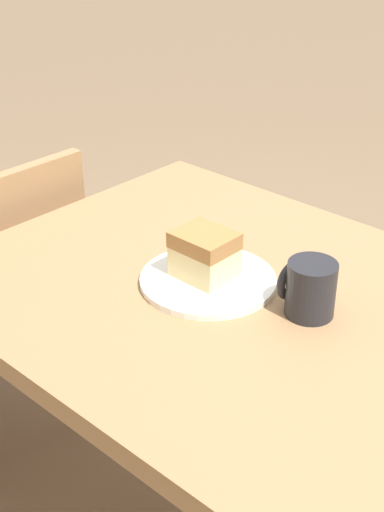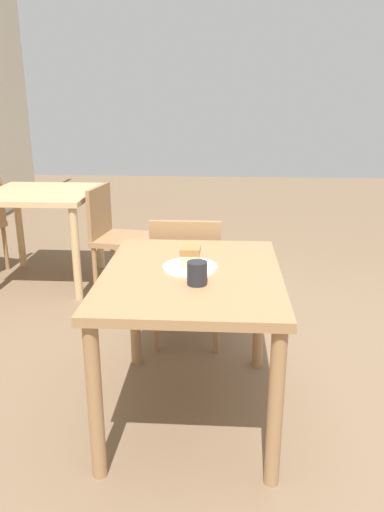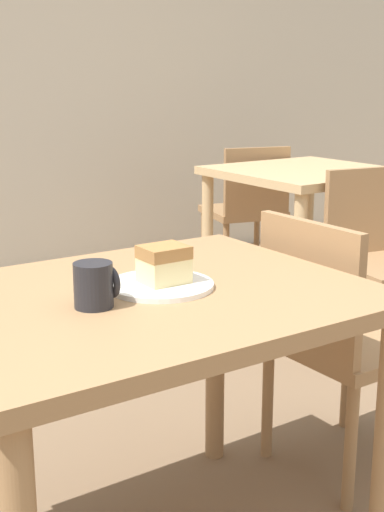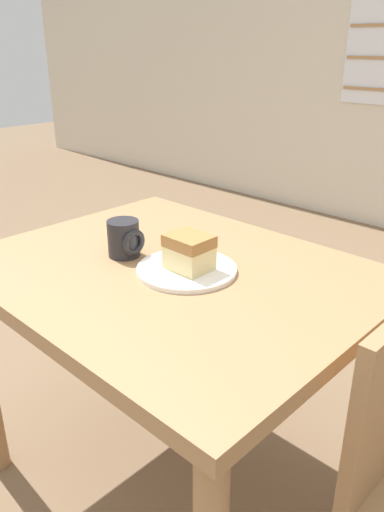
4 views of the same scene
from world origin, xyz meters
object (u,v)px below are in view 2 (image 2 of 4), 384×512
(dining_table_far, at_px, (42,207))
(coffee_mug, at_px, (197,273))
(chair_far_corner, at_px, (116,234))
(plate, at_px, (190,267))
(dining_table_near, at_px, (192,294))
(chair_near_window, at_px, (187,275))
(cake_slice, at_px, (190,256))

(dining_table_far, height_order, coffee_mug, coffee_mug)
(chair_far_corner, xyz_separation_m, plate, (-1.52, -0.67, 0.28))
(dining_table_near, bearing_deg, dining_table_far, 37.21)
(chair_near_window, height_order, coffee_mug, coffee_mug)
(cake_slice, height_order, coffee_mug, cake_slice)
(cake_slice, relative_size, coffee_mug, 1.08)
(dining_table_far, height_order, chair_far_corner, chair_far_corner)
(dining_table_far, relative_size, plate, 3.28)
(chair_far_corner, xyz_separation_m, coffee_mug, (-1.71, -0.71, 0.32))
(plate, xyz_separation_m, coffee_mug, (-0.19, -0.04, 0.04))
(plate, bearing_deg, dining_table_near, -167.92)
(dining_table_near, bearing_deg, chair_far_corner, 23.32)
(chair_far_corner, distance_m, coffee_mug, 1.88)
(dining_table_near, bearing_deg, chair_near_window, 5.78)
(dining_table_near, relative_size, dining_table_far, 1.22)
(chair_near_window, bearing_deg, plate, 95.35)
(dining_table_far, bearing_deg, chair_far_corner, -101.64)
(chair_far_corner, relative_size, coffee_mug, 8.30)
(chair_far_corner, bearing_deg, dining_table_near, -147.23)
(plate, relative_size, cake_slice, 2.37)
(cake_slice, bearing_deg, coffee_mug, -168.30)
(chair_near_window, xyz_separation_m, plate, (-0.66, -0.06, 0.28))
(chair_far_corner, xyz_separation_m, cake_slice, (-1.51, -0.67, 0.33))
(dining_table_far, bearing_deg, dining_table_near, -142.79)
(dining_table_far, height_order, cake_slice, cake_slice)
(cake_slice, xyz_separation_m, coffee_mug, (-0.20, -0.04, -0.01))
(cake_slice, bearing_deg, dining_table_near, -170.58)
(dining_table_near, relative_size, chair_far_corner, 1.23)
(plate, height_order, coffee_mug, coffee_mug)
(dining_table_near, height_order, cake_slice, cake_slice)
(chair_near_window, relative_size, coffee_mug, 8.30)
(chair_near_window, bearing_deg, cake_slice, 95.48)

